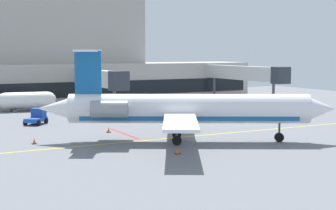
{
  "coord_description": "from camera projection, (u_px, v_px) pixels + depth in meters",
  "views": [
    {
      "loc": [
        -25.35,
        -41.92,
        8.69
      ],
      "look_at": [
        -0.37,
        5.93,
        3.0
      ],
      "focal_mm": 53.71,
      "sensor_mm": 36.0,
      "label": 1
    }
  ],
  "objects": [
    {
      "name": "ground",
      "position": [
        199.0,
        141.0,
        49.54
      ],
      "size": [
        120.0,
        120.0,
        0.11
      ],
      "color": "slate"
    },
    {
      "name": "terminal_building",
      "position": [
        85.0,
        59.0,
        91.27
      ],
      "size": [
        57.36,
        11.66,
        19.57
      ],
      "color": "#B7B2A8",
      "rests_on": "ground"
    },
    {
      "name": "jet_bridge_west",
      "position": [
        99.0,
        79.0,
        75.25
      ],
      "size": [
        2.4,
        19.34,
        6.13
      ],
      "color": "silver",
      "rests_on": "ground"
    },
    {
      "name": "jet_bridge_east",
      "position": [
        246.0,
        74.0,
        86.31
      ],
      "size": [
        2.4,
        21.59,
        6.41
      ],
      "color": "silver",
      "rests_on": "ground"
    },
    {
      "name": "regional_jet",
      "position": [
        184.0,
        109.0,
        48.57
      ],
      "size": [
        26.63,
        21.5,
        8.93
      ],
      "color": "white",
      "rests_on": "ground"
    },
    {
      "name": "baggage_tug",
      "position": [
        37.0,
        117.0,
        60.87
      ],
      "size": [
        3.27,
        3.38,
        1.88
      ],
      "color": "#1E4CB2",
      "rests_on": "ground"
    },
    {
      "name": "pushback_tractor",
      "position": [
        90.0,
        104.0,
        75.12
      ],
      "size": [
        3.39,
        4.44,
        2.28
      ],
      "color": "#E5B20C",
      "rests_on": "ground"
    },
    {
      "name": "fuel_tank",
      "position": [
        27.0,
        100.0,
        74.4
      ],
      "size": [
        8.52,
        3.31,
        2.81
      ],
      "color": "white",
      "rests_on": "ground"
    },
    {
      "name": "safety_cone_alpha",
      "position": [
        34.0,
        141.0,
        47.71
      ],
      "size": [
        0.47,
        0.47,
        0.55
      ],
      "color": "orange",
      "rests_on": "ground"
    },
    {
      "name": "safety_cone_bravo",
      "position": [
        178.0,
        151.0,
        43.07
      ],
      "size": [
        0.47,
        0.47,
        0.55
      ],
      "color": "orange",
      "rests_on": "ground"
    },
    {
      "name": "safety_cone_charlie",
      "position": [
        109.0,
        130.0,
        54.54
      ],
      "size": [
        0.47,
        0.47,
        0.55
      ],
      "color": "orange",
      "rests_on": "ground"
    },
    {
      "name": "safety_cone_delta",
      "position": [
        198.0,
        126.0,
        57.38
      ],
      "size": [
        0.47,
        0.47,
        0.55
      ],
      "color": "orange",
      "rests_on": "ground"
    }
  ]
}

